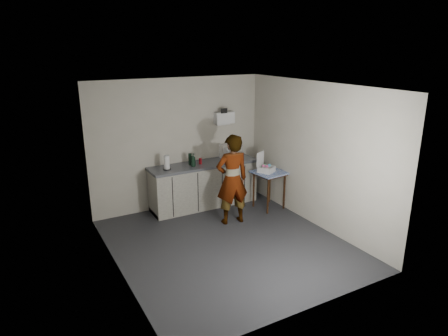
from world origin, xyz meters
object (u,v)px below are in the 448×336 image
side_table (269,176)px  soda_can (200,161)px  standing_man (232,180)px  dark_bottle (190,159)px  bakery_box (266,168)px  soap_bottle (193,160)px  paper_towel (167,163)px  dish_rack (231,155)px  kitchen_counter (204,186)px

side_table → soda_can: (-1.17, 0.74, 0.30)m
standing_man → soda_can: (-0.17, 0.98, 0.13)m
dark_bottle → bakery_box: (1.31, -0.74, -0.17)m
side_table → standing_man: size_ratio=0.46×
soap_bottle → paper_towel: size_ratio=0.94×
standing_man → bakery_box: bearing=-156.8°
side_table → paper_towel: paper_towel is taller
standing_man → soap_bottle: standing_man is taller
dark_bottle → side_table: bearing=-29.2°
side_table → soap_bottle: bearing=148.3°
paper_towel → dish_rack: (1.46, 0.09, -0.06)m
dish_rack → standing_man: bearing=-118.7°
kitchen_counter → soda_can: 0.55m
kitchen_counter → paper_towel: bearing=-177.8°
standing_man → bakery_box: standing_man is taller
soap_bottle → soda_can: soap_bottle is taller
standing_man → dark_bottle: standing_man is taller
soap_bottle → dish_rack: 0.95m
kitchen_counter → soda_can: soda_can is taller
kitchen_counter → dark_bottle: (-0.28, 0.03, 0.60)m
kitchen_counter → standing_man: standing_man is taller
bakery_box → standing_man: bearing=169.5°
standing_man → dark_bottle: size_ratio=7.08×
soap_bottle → bakery_box: 1.44m
paper_towel → bakery_box: (1.82, -0.68, -0.19)m
soap_bottle → dark_bottle: soap_bottle is taller
standing_man → side_table: bearing=-159.8°
soda_can → paper_towel: 0.72m
standing_man → kitchen_counter: bearing=-78.0°
dark_bottle → dish_rack: size_ratio=0.56×
standing_man → soap_bottle: size_ratio=6.44×
side_table → soda_can: bearing=141.4°
standing_man → soda_can: bearing=-73.7°
soda_can → bakery_box: (1.10, -0.70, -0.11)m
dark_bottle → bakery_box: bearing=-29.4°
paper_towel → soap_bottle: bearing=-7.1°
side_table → dish_rack: dish_rack is taller
paper_towel → dish_rack: bearing=3.4°
kitchen_counter → dark_bottle: dark_bottle is taller
paper_towel → standing_man: bearing=-47.1°
paper_towel → bakery_box: size_ratio=0.71×
dark_bottle → paper_towel: bearing=-173.5°
side_table → standing_man: standing_man is taller
kitchen_counter → side_table: (1.10, -0.74, 0.24)m
standing_man → dark_bottle: (-0.37, 1.01, 0.19)m
kitchen_counter → side_table: 1.35m
dish_rack → bakery_box: size_ratio=1.09×
soap_bottle → side_table: bearing=-25.3°
bakery_box → dish_rack: bearing=88.5°
bakery_box → side_table: bearing=-53.2°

